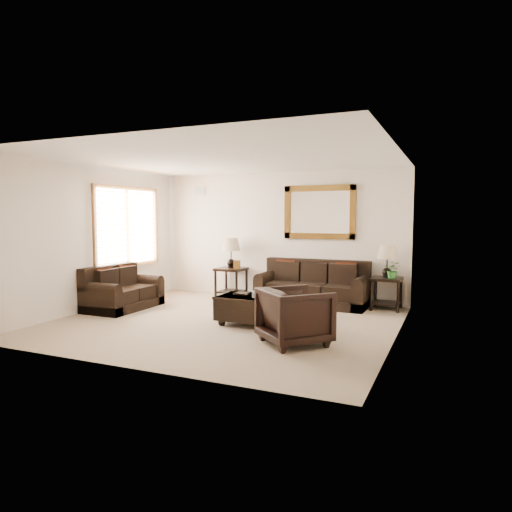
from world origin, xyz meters
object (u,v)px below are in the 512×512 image
at_px(end_table_left, 231,259).
at_px(end_table_right, 387,267).
at_px(coffee_table, 261,307).
at_px(armchair, 295,313).
at_px(loveseat, 121,293).
at_px(sofa, 313,289).

xyz_separation_m(end_table_left, end_table_right, (3.29, 0.02, -0.04)).
xyz_separation_m(coffee_table, armchair, (0.86, -0.81, 0.14)).
height_order(end_table_left, end_table_right, end_table_left).
relative_size(end_table_left, end_table_right, 1.06).
bearing_deg(coffee_table, loveseat, 178.68).
relative_size(end_table_right, armchair, 1.43).
distance_m(end_table_right, coffee_table, 2.77).
height_order(sofa, end_table_right, end_table_right).
height_order(sofa, end_table_left, end_table_left).
relative_size(coffee_table, armchair, 1.64).
distance_m(end_table_right, armchair, 3.08).
bearing_deg(loveseat, end_table_left, -35.81).
bearing_deg(end_table_right, armchair, -105.82).
bearing_deg(end_table_right, end_table_left, -179.71).
distance_m(sofa, end_table_left, 1.95).
bearing_deg(coffee_table, end_table_right, 53.79).
xyz_separation_m(loveseat, end_table_right, (4.68, 1.95, 0.50)).
bearing_deg(loveseat, sofa, -60.63).
xyz_separation_m(sofa, loveseat, (-3.27, -1.84, -0.02)).
distance_m(loveseat, end_table_right, 5.10).
height_order(sofa, loveseat, sofa).
bearing_deg(armchair, loveseat, 29.07).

